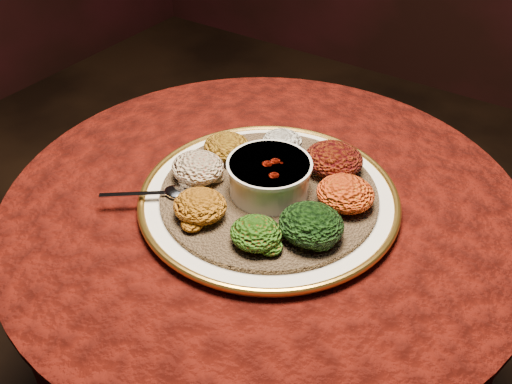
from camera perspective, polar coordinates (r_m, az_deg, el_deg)
The scene contains 13 objects.
table at distance 1.17m, azimuth 0.73°, elevation -7.44°, with size 0.96×0.96×0.73m.
platter at distance 1.03m, azimuth 1.29°, elevation -0.61°, with size 0.56×0.56×0.02m.
injera at distance 1.02m, azimuth 1.30°, elevation -0.14°, with size 0.39×0.39×0.01m, color olive.
stew_bowl at distance 1.00m, azimuth 1.34°, elevation 1.71°, with size 0.15×0.15×0.06m.
spoon at distance 1.02m, azimuth -8.62°, elevation -0.05°, with size 0.13×0.10×0.01m.
portion_ayib at distance 1.12m, azimuth 2.64°, elevation 5.06°, with size 0.08×0.08×0.04m, color silver.
portion_kitfo at distance 1.06m, azimuth 7.76°, elevation 3.26°, with size 0.11×0.10×0.05m, color black.
portion_tikil at distance 0.99m, azimuth 8.93°, elevation -0.15°, with size 0.10×0.10×0.05m, color orange.
portion_gomen at distance 0.92m, azimuth 5.54°, elevation -3.25°, with size 0.11×0.10×0.05m, color black.
portion_mixveg at distance 0.90m, azimuth -0.00°, elevation -4.14°, with size 0.08×0.08×0.04m, color maroon.
portion_kik at distance 0.96m, azimuth -5.62°, elevation -1.39°, with size 0.09×0.09×0.04m, color #A2570E.
portion_timatim at distance 1.04m, azimuth -5.84°, elevation 2.45°, with size 0.10×0.09×0.05m, color maroon.
portion_shiro at distance 1.10m, azimuth -2.92°, elevation 4.53°, with size 0.09×0.09×0.04m, color #8E6111.
Camera 1 is at (0.44, -0.69, 1.39)m, focal length 40.00 mm.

